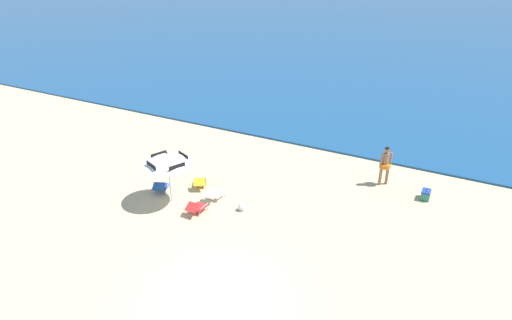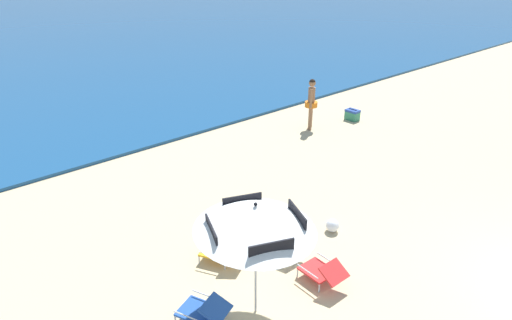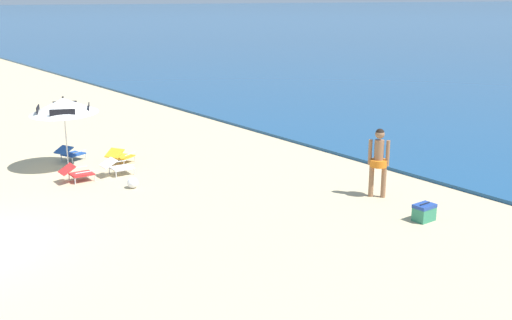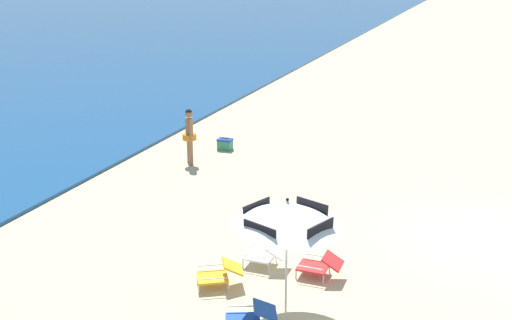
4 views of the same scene
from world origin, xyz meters
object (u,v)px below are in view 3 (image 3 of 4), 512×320
at_px(person_standing_near_shore, 379,158).
at_px(beach_ball, 133,183).
at_px(lounge_chair_facing_sea, 70,153).
at_px(lounge_chair_beside_umbrella, 117,166).
at_px(lounge_chair_spare_folded, 120,155).
at_px(cooler_box, 424,212).
at_px(lounge_chair_under_umbrella, 77,172).
at_px(beach_umbrella_striped_main, 63,106).

relative_size(person_standing_near_shore, beach_ball, 6.00).
height_order(lounge_chair_facing_sea, person_standing_near_shore, person_standing_near_shore).
relative_size(lounge_chair_beside_umbrella, lounge_chair_facing_sea, 0.89).
distance_m(lounge_chair_beside_umbrella, lounge_chair_spare_folded, 1.25).
bearing_deg(cooler_box, lounge_chair_facing_sea, -155.25).
relative_size(lounge_chair_under_umbrella, lounge_chair_facing_sea, 0.90).
bearing_deg(lounge_chair_spare_folded, lounge_chair_beside_umbrella, -28.23).
distance_m(lounge_chair_facing_sea, beach_ball, 3.78).
xyz_separation_m(lounge_chair_beside_umbrella, lounge_chair_spare_folded, (-1.10, 0.59, -0.00)).
distance_m(lounge_chair_spare_folded, person_standing_near_shore, 8.06).
bearing_deg(lounge_chair_spare_folded, beach_ball, -17.21).
bearing_deg(person_standing_near_shore, beach_umbrella_striped_main, -143.49).
relative_size(cooler_box, beach_ball, 1.66).
bearing_deg(beach_ball, beach_umbrella_striped_main, -166.27).
distance_m(lounge_chair_under_umbrella, beach_ball, 1.79).
bearing_deg(lounge_chair_facing_sea, lounge_chair_spare_folded, 41.45).
relative_size(beach_umbrella_striped_main, person_standing_near_shore, 1.46).
height_order(beach_umbrella_striped_main, lounge_chair_under_umbrella, beach_umbrella_striped_main).
bearing_deg(lounge_chair_facing_sea, lounge_chair_under_umbrella, -16.00).
height_order(lounge_chair_beside_umbrella, cooler_box, lounge_chair_beside_umbrella).
relative_size(lounge_chair_facing_sea, person_standing_near_shore, 0.56).
distance_m(beach_umbrella_striped_main, lounge_chair_facing_sea, 1.89).
bearing_deg(person_standing_near_shore, lounge_chair_under_umbrella, -135.93).
bearing_deg(lounge_chair_beside_umbrella, beach_ball, -7.50).
bearing_deg(lounge_chair_beside_umbrella, person_standing_near_shore, 37.93).
height_order(lounge_chair_under_umbrella, person_standing_near_shore, person_standing_near_shore).
bearing_deg(person_standing_near_shore, lounge_chair_beside_umbrella, -142.07).
height_order(cooler_box, beach_ball, cooler_box).
bearing_deg(beach_ball, lounge_chair_facing_sea, -174.85).
bearing_deg(lounge_chair_facing_sea, person_standing_near_shore, 31.77).
distance_m(lounge_chair_beside_umbrella, beach_ball, 1.42).
relative_size(lounge_chair_spare_folded, cooler_box, 2.06).
xyz_separation_m(lounge_chair_under_umbrella, person_standing_near_shore, (5.94, 5.75, 0.77)).
height_order(beach_umbrella_striped_main, beach_ball, beach_umbrella_striped_main).
relative_size(beach_umbrella_striped_main, lounge_chair_spare_folded, 2.57).
bearing_deg(lounge_chair_beside_umbrella, lounge_chair_facing_sea, -167.48).
bearing_deg(beach_ball, lounge_chair_under_umbrella, -146.03).
bearing_deg(beach_umbrella_striped_main, cooler_box, 28.52).
distance_m(lounge_chair_spare_folded, cooler_box, 9.51).
height_order(lounge_chair_under_umbrella, lounge_chair_beside_umbrella, lounge_chair_under_umbrella).
distance_m(lounge_chair_under_umbrella, person_standing_near_shore, 8.31).
relative_size(beach_umbrella_striped_main, lounge_chair_beside_umbrella, 2.94).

